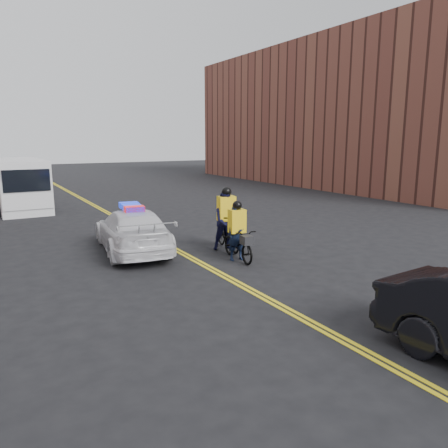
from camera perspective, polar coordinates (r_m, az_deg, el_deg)
name	(u,v)px	position (r m, az deg, el deg)	size (l,w,h in m)	color
ground	(240,285)	(11.33, 2.09, -7.91)	(120.00, 120.00, 0.00)	black
center_line_left	(136,229)	(18.35, -11.38, -0.70)	(0.10, 60.00, 0.01)	yellow
center_line_right	(140,229)	(18.40, -10.91, -0.65)	(0.10, 60.00, 0.01)	yellow
building_across	(352,116)	(38.76, 16.34, 13.33)	(12.00, 30.00, 11.00)	brown
police_cruiser	(132,230)	(14.72, -11.87, -0.80)	(2.58, 5.09, 1.58)	white
cargo_van	(20,185)	(25.31, -25.09, 4.60)	(2.55, 6.33, 2.63)	silver
cyclist_near	(237,240)	(13.39, 1.72, -2.06)	(0.83, 1.94, 1.85)	black
cyclist_far	(226,225)	(14.59, 0.33, -0.16)	(1.06, 2.17, 2.13)	black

